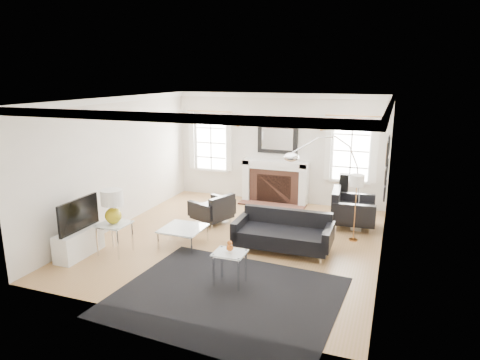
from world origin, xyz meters
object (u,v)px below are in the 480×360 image
at_px(fireplace, 275,182).
at_px(armchair_right, 351,210).
at_px(sofa, 284,233).
at_px(arc_floor_lamp, 326,180).
at_px(gourd_lamp, 112,204).
at_px(coffee_table, 183,229).
at_px(armchair_left, 214,210).

bearing_deg(fireplace, armchair_right, -30.06).
distance_m(sofa, arc_floor_lamp, 1.52).
bearing_deg(fireplace, arc_floor_lamp, -48.51).
bearing_deg(armchair_right, gourd_lamp, -142.91).
relative_size(gourd_lamp, arc_floor_lamp, 0.30).
height_order(coffee_table, arc_floor_lamp, arc_floor_lamp).
distance_m(coffee_table, arc_floor_lamp, 3.05).
distance_m(armchair_right, arc_floor_lamp, 1.09).
bearing_deg(armchair_right, arc_floor_lamp, -128.09).
relative_size(sofa, coffee_table, 2.31).
height_order(fireplace, sofa, fireplace).
relative_size(armchair_left, gourd_lamp, 1.61).
bearing_deg(sofa, gourd_lamp, -156.57).
relative_size(coffee_table, arc_floor_lamp, 0.37).
bearing_deg(gourd_lamp, armchair_left, 64.08).
height_order(armchair_left, gourd_lamp, gourd_lamp).
bearing_deg(sofa, arc_floor_lamp, 62.77).
xyz_separation_m(armchair_left, armchair_right, (2.89, 0.82, 0.07)).
relative_size(armchair_right, gourd_lamp, 1.67).
bearing_deg(sofa, coffee_table, -166.62).
xyz_separation_m(fireplace, gourd_lamp, (-1.90, -4.17, 0.41)).
bearing_deg(arc_floor_lamp, armchair_left, -174.77).
bearing_deg(gourd_lamp, fireplace, 65.52).
bearing_deg(coffee_table, armchair_left, 87.76).
distance_m(fireplace, armchair_right, 2.37).
xyz_separation_m(sofa, coffee_table, (-1.90, -0.45, -0.00)).
distance_m(fireplace, gourd_lamp, 4.60).
distance_m(armchair_right, coffee_table, 3.67).
bearing_deg(sofa, fireplace, 108.88).
bearing_deg(fireplace, sofa, -71.12).
height_order(armchair_left, arc_floor_lamp, arc_floor_lamp).
bearing_deg(armchair_left, arc_floor_lamp, 5.23).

